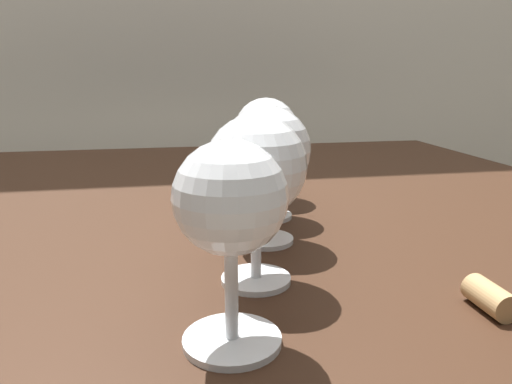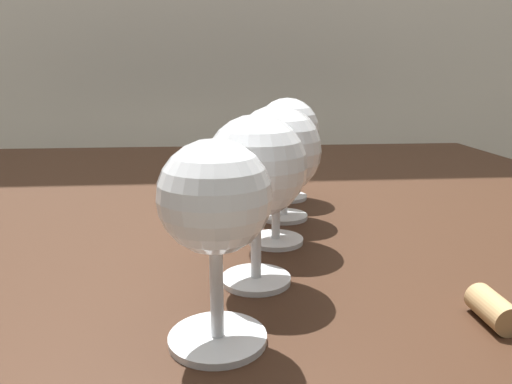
{
  "view_description": "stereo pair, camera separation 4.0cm",
  "coord_description": "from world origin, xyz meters",
  "px_view_note": "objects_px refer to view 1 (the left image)",
  "views": [
    {
      "loc": [
        -0.05,
        -0.66,
        0.88
      ],
      "look_at": [
        0.02,
        -0.28,
        0.78
      ],
      "focal_mm": 33.73,
      "sensor_mm": 36.0,
      "label": 1
    },
    {
      "loc": [
        -0.01,
        -0.67,
        0.88
      ],
      "look_at": [
        0.02,
        -0.28,
        0.78
      ],
      "focal_mm": 33.73,
      "sensor_mm": 36.0,
      "label": 2
    }
  ],
  "objects_px": {
    "wine_glass_port": "(230,206)",
    "wine_glass_white": "(266,152)",
    "cork": "(490,298)",
    "wine_glass_rose": "(266,131)",
    "wine_glass_amber": "(256,171)",
    "wine_glass_cabernet": "(269,145)"
  },
  "relations": [
    {
      "from": "cork",
      "to": "wine_glass_port",
      "type": "bearing_deg",
      "value": -177.67
    },
    {
      "from": "wine_glass_white",
      "to": "cork",
      "type": "bearing_deg",
      "value": -53.22
    },
    {
      "from": "wine_glass_amber",
      "to": "wine_glass_rose",
      "type": "bearing_deg",
      "value": 76.36
    },
    {
      "from": "wine_glass_amber",
      "to": "wine_glass_white",
      "type": "relative_size",
      "value": 1.0
    },
    {
      "from": "wine_glass_rose",
      "to": "cork",
      "type": "height_order",
      "value": "wine_glass_rose"
    },
    {
      "from": "wine_glass_cabernet",
      "to": "wine_glass_rose",
      "type": "bearing_deg",
      "value": 79.89
    },
    {
      "from": "wine_glass_amber",
      "to": "wine_glass_rose",
      "type": "relative_size",
      "value": 1.02
    },
    {
      "from": "wine_glass_cabernet",
      "to": "cork",
      "type": "relative_size",
      "value": 3.23
    },
    {
      "from": "wine_glass_port",
      "to": "cork",
      "type": "bearing_deg",
      "value": 2.33
    },
    {
      "from": "wine_glass_port",
      "to": "wine_glass_amber",
      "type": "height_order",
      "value": "wine_glass_amber"
    },
    {
      "from": "wine_glass_amber",
      "to": "wine_glass_cabernet",
      "type": "height_order",
      "value": "wine_glass_amber"
    },
    {
      "from": "wine_glass_white",
      "to": "wine_glass_rose",
      "type": "xyz_separation_m",
      "value": [
        0.04,
        0.18,
        -0.0
      ]
    },
    {
      "from": "wine_glass_port",
      "to": "cork",
      "type": "distance_m",
      "value": 0.22
    },
    {
      "from": "wine_glass_white",
      "to": "cork",
      "type": "height_order",
      "value": "wine_glass_white"
    },
    {
      "from": "wine_glass_cabernet",
      "to": "cork",
      "type": "distance_m",
      "value": 0.3
    },
    {
      "from": "wine_glass_white",
      "to": "wine_glass_rose",
      "type": "height_order",
      "value": "wine_glass_white"
    },
    {
      "from": "wine_glass_port",
      "to": "wine_glass_white",
      "type": "height_order",
      "value": "wine_glass_white"
    },
    {
      "from": "wine_glass_amber",
      "to": "wine_glass_port",
      "type": "bearing_deg",
      "value": -110.23
    },
    {
      "from": "wine_glass_rose",
      "to": "cork",
      "type": "xyz_separation_m",
      "value": [
        0.1,
        -0.36,
        -0.09
      ]
    },
    {
      "from": "wine_glass_white",
      "to": "wine_glass_cabernet",
      "type": "xyz_separation_m",
      "value": [
        0.02,
        0.09,
        -0.01
      ]
    },
    {
      "from": "wine_glass_amber",
      "to": "wine_glass_cabernet",
      "type": "bearing_deg",
      "value": 74.58
    },
    {
      "from": "wine_glass_port",
      "to": "wine_glass_white",
      "type": "bearing_deg",
      "value": 71.51
    }
  ]
}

